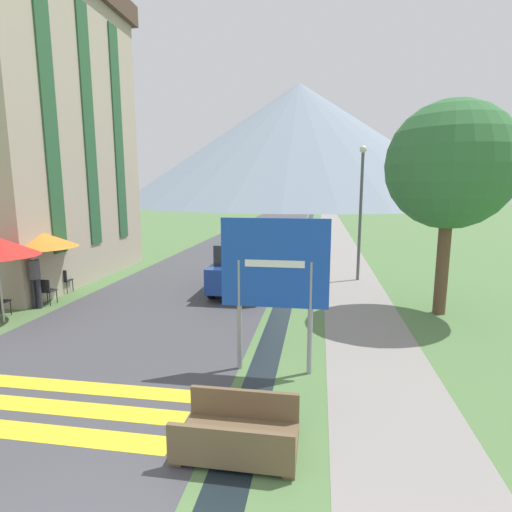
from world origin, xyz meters
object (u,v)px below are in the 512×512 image
Objects in this scene: cafe_chair_far_right at (64,279)px; cafe_umbrella_middle_orange at (39,239)px; parked_car_near at (244,266)px; tree_by_path at (450,166)px; streetlamp at (361,202)px; parked_car_far at (272,234)px; person_standing_terrace at (35,277)px; cafe_chair_middle at (46,289)px; hotel_building at (22,117)px; road_sign at (275,274)px; footbridge at (238,435)px.

cafe_chair_far_right is 1.81m from cafe_umbrella_middle_orange.
tree_by_path reaches higher than parked_car_near.
parked_car_near is 0.76× the size of streetlamp.
parked_car_far is 14.53m from person_standing_terrace.
person_standing_terrace reaches higher than cafe_chair_middle.
cafe_umbrella_middle_orange is at bearing -49.10° from hotel_building.
parked_car_far is (-1.99, 16.49, -1.13)m from road_sign.
road_sign reaches higher than parked_car_near.
streetlamp reaches higher than cafe_chair_far_right.
parked_car_far is at bearing 93.64° from cafe_chair_middle.
hotel_building is 1.95× the size of tree_by_path.
cafe_chair_middle is 0.14× the size of tree_by_path.
parked_car_far is 0.66× the size of tree_by_path.
cafe_umbrella_middle_orange reaches higher than parked_car_near.
road_sign is at bearing -83.10° from parked_car_far.
tree_by_path is at bearing -15.42° from parked_car_near.
tree_by_path is (12.64, 0.56, 2.26)m from cafe_umbrella_middle_orange.
cafe_chair_far_right is (-6.10, -11.54, -0.40)m from parked_car_far.
road_sign is 6.78m from tree_by_path.
footbridge is 2.00× the size of cafe_chair_far_right.
cafe_chair_far_right is at bearing -117.88° from parked_car_far.
cafe_chair_middle is 1.00× the size of cafe_chair_far_right.
person_standing_terrace is (-5.80, -13.32, 0.10)m from parked_car_far.
person_standing_terrace is at bearing -65.57° from cafe_umbrella_middle_orange.
cafe_chair_middle is at bearing 140.94° from footbridge.
cafe_chair_middle is 0.61m from person_standing_terrace.
tree_by_path is at bearing -64.14° from streetlamp.
cafe_umbrella_middle_orange reaches higher than parked_car_far.
cafe_chair_middle and cafe_chair_far_right have the same top height.
cafe_umbrella_middle_orange is (-0.47, 0.50, 1.54)m from cafe_chair_middle.
hotel_building is at bearing 146.88° from road_sign.
parked_car_near and parked_car_far have the same top height.
parked_car_near is 4.75× the size of cafe_chair_middle.
hotel_building reaches higher than footbridge.
person_standing_terrace is (3.03, -3.90, -5.43)m from hotel_building.
hotel_building reaches higher than cafe_chair_far_right.
tree_by_path reaches higher than streetlamp.
streetlamp is 4.74m from tree_by_path.
parked_car_near is at bearing -4.80° from hotel_building.
hotel_building reaches higher than cafe_chair_middle.
road_sign is at bearing -73.82° from parked_car_near.
footbridge is 9.04m from parked_car_near.
footbridge is at bearing -103.39° from streetlamp.
footbridge is 9.64m from cafe_chair_middle.
road_sign is 3.70× the size of cafe_chair_far_right.
tree_by_path is (4.45, 4.58, 2.27)m from road_sign.
parked_car_near is (-1.83, 6.31, -1.13)m from road_sign.
cafe_chair_middle is 0.36× the size of cafe_umbrella_middle_orange.
road_sign is 1.81× the size of person_standing_terrace.
cafe_chair_middle is (-7.49, 6.07, 0.29)m from footbridge.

